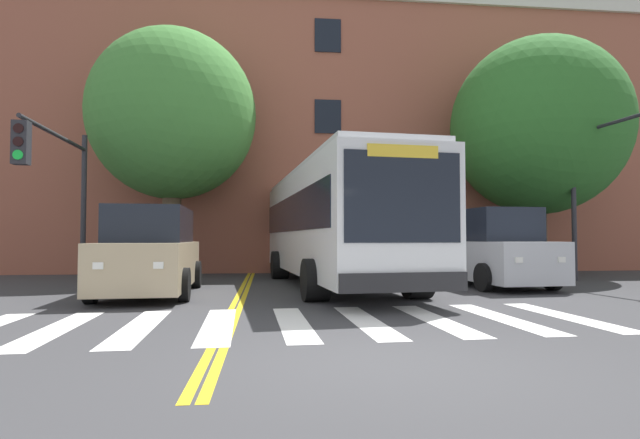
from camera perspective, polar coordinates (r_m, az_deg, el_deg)
The scene contains 12 objects.
ground_plane at distance 5.97m, azimuth 6.77°, elevation -15.87°, with size 120.00×120.00×0.00m, color #38383A.
crosswalk at distance 8.50m, azimuth -3.05°, elevation -11.71°, with size 10.51×3.88×0.01m.
lane_line_yellow_inner at distance 22.43m, azimuth -7.89°, elevation -5.74°, with size 0.12×36.00×0.01m, color gold.
lane_line_yellow_outer at distance 22.43m, azimuth -7.48°, elevation -5.74°, with size 0.12×36.00×0.01m, color gold.
city_bus at distance 15.07m, azimuth 1.28°, elevation -0.36°, with size 3.77×12.17×3.43m.
car_tan_near_lane at distance 13.30m, azimuth -18.69°, elevation -3.65°, with size 2.40×5.32×2.19m.
car_silver_far_lane at distance 15.77m, azimuth 18.69°, elevation -3.28°, with size 2.52×5.14×2.27m.
traffic_light_near_corner at distance 17.72m, azimuth 30.07°, elevation 5.31°, with size 0.59×3.80×5.44m.
traffic_light_far_corner at distance 15.41m, azimuth -27.64°, elevation 4.58°, with size 0.39×4.57×4.65m.
street_tree_curbside_large at distance 20.98m, azimuth 23.67°, elevation 9.67°, with size 9.23×9.32×8.99m.
street_tree_curbside_small at distance 19.23m, azimuth -16.46°, elevation 11.34°, with size 6.73×6.62×8.97m.
building_facade at distance 25.66m, azimuth -0.41°, elevation 8.35°, with size 43.01×9.72×12.17m.
Camera 1 is at (-1.28, -5.66, 1.42)m, focal length 28.00 mm.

